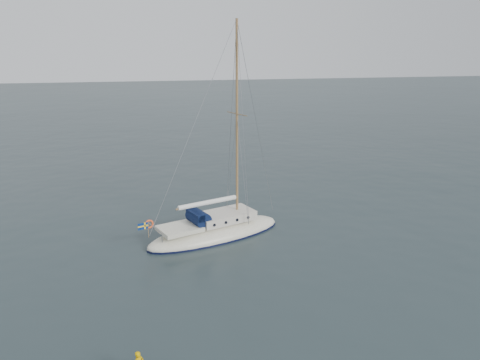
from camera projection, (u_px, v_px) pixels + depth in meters
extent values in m
plane|color=black|center=(249.00, 244.00, 29.62)|extent=(300.00, 300.00, 0.00)
ellipsoid|color=white|center=(215.00, 234.00, 30.78)|extent=(9.54, 2.97, 1.59)
cube|color=beige|center=(226.00, 217.00, 30.65)|extent=(3.82, 2.01, 0.58)
cube|color=white|center=(176.00, 224.00, 29.97)|extent=(2.54, 2.01, 0.26)
cylinder|color=#0A1534|center=(196.00, 216.00, 30.14)|extent=(1.02, 1.75, 1.02)
cube|color=#0A1534|center=(193.00, 213.00, 30.03)|extent=(0.48, 1.75, 0.42)
cylinder|color=olive|center=(240.00, 125.00, 29.19)|extent=(0.16, 0.16, 12.72)
cylinder|color=olive|center=(240.00, 115.00, 29.02)|extent=(0.05, 2.33, 0.05)
cylinder|color=olive|center=(207.00, 202.00, 30.06)|extent=(4.45, 0.11, 0.11)
cylinder|color=white|center=(207.00, 202.00, 30.04)|extent=(4.14, 0.30, 0.30)
cylinder|color=gray|center=(149.00, 219.00, 29.48)|extent=(0.04, 2.33, 0.04)
torus|color=#FF5925|center=(148.00, 216.00, 30.06)|extent=(0.57, 0.11, 0.57)
cylinder|color=olive|center=(143.00, 222.00, 29.42)|extent=(0.03, 0.03, 0.95)
cube|color=navy|center=(138.00, 217.00, 29.27)|extent=(0.64, 0.02, 0.40)
cube|color=yellow|center=(138.00, 217.00, 29.27)|extent=(0.66, 0.03, 0.10)
cube|color=yellow|center=(140.00, 217.00, 29.29)|extent=(0.10, 0.03, 0.42)
cylinder|color=black|center=(203.00, 214.00, 31.30)|extent=(0.19, 0.06, 0.19)
cylinder|color=black|center=(208.00, 225.00, 29.39)|extent=(0.19, 0.06, 0.19)
cylinder|color=black|center=(216.00, 213.00, 31.48)|extent=(0.19, 0.06, 0.19)
cylinder|color=black|center=(221.00, 224.00, 29.58)|extent=(0.19, 0.06, 0.19)
cylinder|color=black|center=(228.00, 212.00, 31.67)|extent=(0.19, 0.06, 0.19)
cylinder|color=black|center=(234.00, 222.00, 29.76)|extent=(0.19, 0.06, 0.19)
cylinder|color=black|center=(240.00, 211.00, 31.85)|extent=(0.19, 0.06, 0.19)
cylinder|color=black|center=(247.00, 221.00, 29.95)|extent=(0.19, 0.06, 0.19)
cube|color=#4F4E54|center=(204.00, 239.00, 30.04)|extent=(1.64, 0.68, 0.10)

